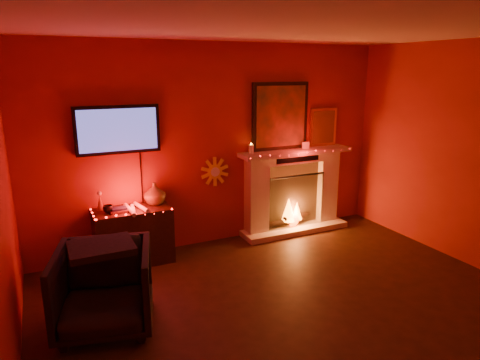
# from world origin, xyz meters

# --- Properties ---
(room) EXTENTS (5.00, 5.00, 5.00)m
(room) POSITION_xyz_m (0.00, 0.00, 1.35)
(room) COLOR black
(room) RESTS_ON ground
(floor) EXTENTS (5.00, 5.00, 0.00)m
(floor) POSITION_xyz_m (0.00, 0.00, 0.00)
(floor) COLOR black
(floor) RESTS_ON ground
(fireplace) EXTENTS (1.72, 0.40, 2.18)m
(fireplace) POSITION_xyz_m (1.14, 2.39, 0.72)
(fireplace) COLOR beige
(fireplace) RESTS_ON floor
(tv) EXTENTS (1.00, 0.07, 1.24)m
(tv) POSITION_xyz_m (-1.30, 2.45, 1.65)
(tv) COLOR black
(tv) RESTS_ON room
(sunburst_clock) EXTENTS (0.40, 0.03, 0.40)m
(sunburst_clock) POSITION_xyz_m (-0.05, 2.48, 1.00)
(sunburst_clock) COLOR yellow
(sunburst_clock) RESTS_ON room
(console_table) EXTENTS (0.92, 0.55, 0.98)m
(console_table) POSITION_xyz_m (-1.22, 2.26, 0.39)
(console_table) COLOR black
(console_table) RESTS_ON floor
(armchair) EXTENTS (1.03, 1.05, 0.79)m
(armchair) POSITION_xyz_m (-1.77, 0.98, 0.39)
(armchair) COLOR black
(armchair) RESTS_ON floor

